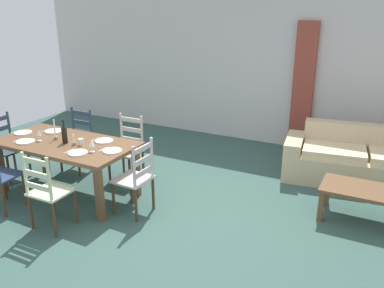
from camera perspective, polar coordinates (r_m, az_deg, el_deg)
ground_plane at (r=5.01m, az=-3.04°, el=-10.48°), size 9.60×9.60×0.02m
wall_far at (r=7.45m, az=9.85°, el=10.48°), size 9.60×0.16×2.70m
curtain_panel_left at (r=7.17m, az=15.45°, el=7.67°), size 0.35×0.08×2.20m
dining_table at (r=5.58m, az=-17.48°, el=-0.55°), size 1.90×0.96×0.75m
dining_chair_near_right at (r=4.85m, az=-19.82°, el=-6.31°), size 0.42×0.40×0.96m
dining_chair_far_left at (r=6.44m, az=-15.84°, el=0.54°), size 0.42×0.40×0.96m
dining_chair_far_right at (r=5.91m, az=-9.11°, el=-0.63°), size 0.42×0.40×0.96m
dining_chair_head_west at (r=6.49m, az=-24.81°, el=-0.40°), size 0.41×0.43×0.96m
dining_chair_head_east at (r=4.94m, az=-7.93°, el=-4.77°), size 0.41×0.43×0.96m
dinner_plate_near_left at (r=5.71m, az=-22.56°, el=0.31°), size 0.24×0.24×0.02m
fork_near_left at (r=5.82m, az=-23.51°, el=0.48°), size 0.03×0.17×0.01m
dinner_plate_near_right at (r=5.08m, az=-15.89°, el=-1.22°), size 0.24×0.24×0.02m
fork_near_right at (r=5.18m, az=-17.11°, el=-1.00°), size 0.02×0.17×0.01m
dinner_plate_far_left at (r=6.02m, az=-19.01°, el=1.72°), size 0.24×0.24×0.02m
fork_far_left at (r=6.13m, az=-19.98°, el=1.86°), size 0.02×0.17×0.01m
dinner_plate_far_right at (r=5.43m, az=-12.35°, el=0.44°), size 0.24×0.24×0.02m
fork_far_right at (r=5.52m, az=-13.55°, el=0.62°), size 0.03×0.17×0.01m
dinner_plate_head_west at (r=6.10m, az=-22.83°, el=1.48°), size 0.24×0.24×0.02m
fork_head_west at (r=6.22m, az=-23.73°, el=1.61°), size 0.02×0.17×0.01m
dinner_plate_head_east at (r=5.05m, az=-11.23°, el=-0.95°), size 0.24×0.24×0.02m
fork_head_east at (r=5.14m, az=-12.54°, el=-0.74°), size 0.02×0.17×0.01m
wine_bottle at (r=5.47m, az=-17.64°, el=1.31°), size 0.07×0.07×0.32m
wine_glass_near_left at (r=5.66m, az=-20.92°, el=1.46°), size 0.06×0.06×0.16m
wine_glass_near_right at (r=5.05m, az=-14.05°, el=0.07°), size 0.06×0.06×0.16m
coffee_cup_primary at (r=5.35m, az=-15.47°, el=0.28°), size 0.07×0.07×0.09m
candle_tall at (r=5.66m, az=-18.82°, el=1.39°), size 0.05×0.05×0.28m
candle_short at (r=5.38m, az=-16.38°, el=0.24°), size 0.05×0.05×0.15m
couch at (r=6.34m, az=23.40°, el=-2.44°), size 2.37×1.12×0.80m
coffee_table at (r=5.20m, az=22.80°, el=-6.42°), size 0.90×0.56×0.42m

